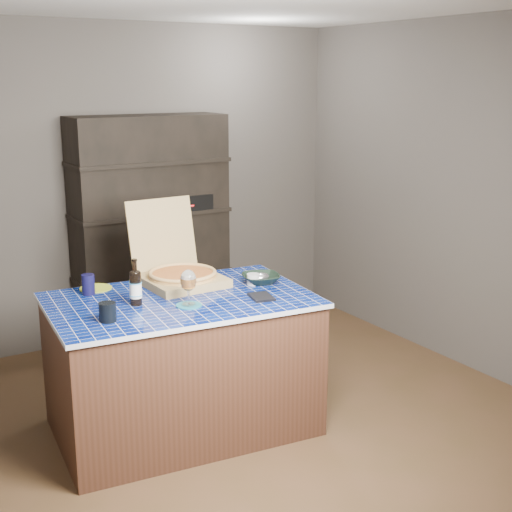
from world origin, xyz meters
TOP-DOWN VIEW (x-y plane):
  - room at (0.00, 0.00)m, footprint 3.50×3.50m
  - shelving_unit at (0.00, 1.53)m, footprint 1.20×0.41m
  - kitchen_island at (-0.46, 0.02)m, footprint 1.60×1.10m
  - pizza_box at (-0.33, 0.30)m, footprint 0.48×0.57m
  - mead_bottle at (-0.73, 0.04)m, footprint 0.07×0.07m
  - teal_trivet at (-0.48, -0.13)m, footprint 0.15×0.15m
  - wine_glass at (-0.48, -0.13)m, footprint 0.09×0.09m
  - tumbler at (-0.96, -0.15)m, footprint 0.09×0.09m
  - dvd_case at (-0.05, -0.22)m, footprint 0.15×0.19m
  - bowl at (0.11, 0.04)m, footprint 0.29×0.29m
  - foil_contents at (0.11, 0.04)m, footprint 0.11×0.09m
  - white_jar at (0.05, 0.04)m, footprint 0.08×0.08m
  - navy_cup at (-0.89, 0.37)m, footprint 0.08×0.08m
  - green_trivet at (-0.82, 0.46)m, footprint 0.20×0.20m

SIDE VIEW (x-z plane):
  - kitchen_island at x=-0.46m, z-range 0.00..0.83m
  - teal_trivet at x=-0.48m, z-range 0.83..0.84m
  - green_trivet at x=-0.82m, z-range 0.83..0.84m
  - dvd_case at x=-0.05m, z-range 0.83..0.84m
  - bowl at x=0.11m, z-range 0.83..0.89m
  - white_jar at x=0.05m, z-range 0.83..0.90m
  - foil_contents at x=0.11m, z-range 0.84..0.89m
  - tumbler at x=-0.96m, z-range 0.83..0.93m
  - navy_cup at x=-0.89m, z-range 0.83..0.95m
  - pizza_box at x=-0.33m, z-range 0.65..1.15m
  - shelving_unit at x=0.00m, z-range 0.00..1.80m
  - mead_bottle at x=-0.73m, z-range 0.80..1.07m
  - wine_glass at x=-0.48m, z-range 0.87..1.08m
  - room at x=0.00m, z-range -0.50..3.00m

